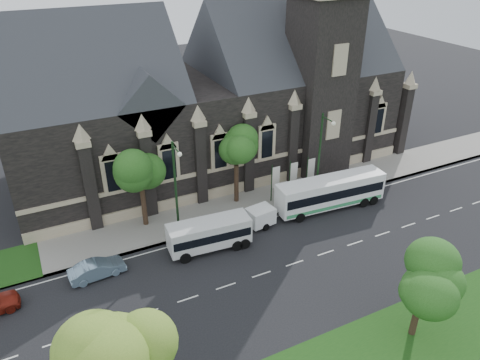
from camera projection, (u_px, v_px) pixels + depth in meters
ground at (261, 274)px, 35.20m from camera, size 160.00×160.00×0.00m
sidewalk at (212, 214)px, 42.65m from camera, size 80.00×5.00×0.15m
museum at (220, 94)px, 48.11m from camera, size 40.00×17.70×29.90m
tree_park_near at (129, 354)px, 20.63m from camera, size 4.42×4.42×8.56m
tree_park_east at (425, 275)px, 28.08m from camera, size 3.40×3.40×6.28m
tree_walk_right at (237, 146)px, 42.13m from camera, size 4.08×4.08×7.80m
tree_walk_left at (141, 166)px, 38.63m from camera, size 3.91×3.91×7.64m
street_lamp_near at (321, 154)px, 42.27m from camera, size 0.36×1.88×9.00m
street_lamp_mid at (176, 187)px, 36.79m from camera, size 0.36×1.88×9.00m
banner_flag_left at (274, 180)px, 43.62m from camera, size 0.90×0.10×4.00m
banner_flag_center at (292, 175)px, 44.40m from camera, size 0.90×0.10×4.00m
banner_flag_right at (310, 171)px, 45.18m from camera, size 0.90×0.10×4.00m
tour_coach at (331, 192)px, 42.92m from camera, size 10.76×3.13×3.10m
shuttle_bus at (209, 233)px, 37.38m from camera, size 6.90×2.87×2.60m
box_trailer at (260, 216)px, 40.58m from camera, size 3.39×2.00×1.77m
sedan at (97, 269)px, 34.70m from camera, size 4.29×1.81×1.38m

